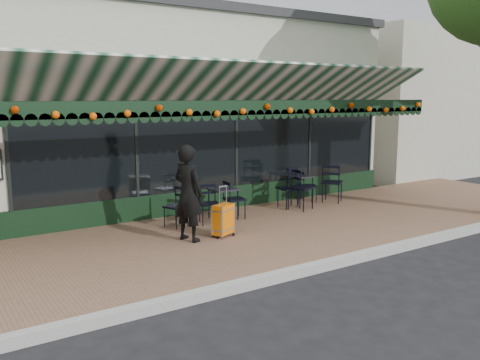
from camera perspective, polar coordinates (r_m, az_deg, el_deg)
ground at (r=7.95m, az=6.85°, el=-10.36°), size 80.00×80.00×0.00m
sidewalk at (r=9.46m, az=-1.04°, el=-6.59°), size 18.00×4.00×0.15m
curb at (r=7.86m, az=7.25°, el=-10.00°), size 18.00×0.16×0.15m
restaurant_building at (r=14.37m, az=-13.77°, el=7.48°), size 12.00×9.60×4.50m
neighbor_building_right at (r=22.51m, az=19.28°, el=8.12°), size 12.00×8.00×4.80m
woman at (r=8.92m, az=-5.82°, el=-1.47°), size 0.59×0.72×1.71m
suitcase at (r=9.25m, az=-1.91°, el=-4.49°), size 0.46×0.38×0.93m
cafe_table_a at (r=12.34m, az=6.72°, el=0.20°), size 0.52×0.52×0.64m
cafe_table_b at (r=10.52m, az=-1.90°, el=-1.29°), size 0.53×0.53×0.65m
chair_a_left at (r=11.64m, az=5.53°, el=-0.99°), size 0.49×0.49×0.89m
chair_a_right at (r=12.40m, az=7.67°, el=-0.69°), size 0.50×0.50×0.76m
chair_a_front at (r=11.52m, az=6.83°, el=-0.91°), size 0.62×0.62×0.97m
chair_a_extra at (r=12.46m, az=10.32°, el=-0.30°), size 0.65×0.65×0.94m
chair_b_left at (r=10.00m, az=-7.21°, el=-3.02°), size 0.50×0.50×0.78m
chair_b_right at (r=10.58m, az=-0.62°, el=-2.21°), size 0.46×0.46×0.81m
chair_b_front at (r=10.17m, az=-3.49°, el=-2.74°), size 0.50×0.50×0.79m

